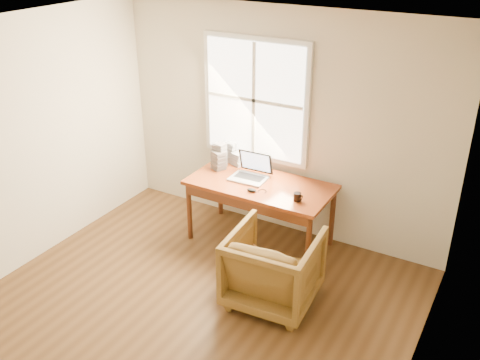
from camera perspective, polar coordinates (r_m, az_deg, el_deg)
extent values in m
cube|color=#54371C|center=(5.07, -7.85, -16.03)|extent=(4.00, 4.50, 0.02)
cube|color=white|center=(3.87, -10.24, 14.32)|extent=(4.00, 4.50, 0.02)
cube|color=beige|center=(6.07, 4.32, 5.99)|extent=(4.00, 0.02, 2.60)
cube|color=beige|center=(3.59, 17.80, -10.54)|extent=(0.02, 4.50, 2.60)
cube|color=silver|center=(6.09, 1.66, 8.58)|extent=(1.32, 0.05, 1.42)
cube|color=white|center=(6.06, 1.53, 8.51)|extent=(1.20, 0.02, 1.30)
cube|color=silver|center=(6.06, 1.48, 8.48)|extent=(0.04, 0.02, 1.30)
cube|color=silver|center=(6.06, 1.48, 8.48)|extent=(1.20, 0.02, 0.04)
cube|color=brown|center=(5.92, 2.20, -0.52)|extent=(1.60, 0.80, 0.04)
imported|color=brown|center=(5.18, 3.59, -9.30)|extent=(0.87, 0.89, 0.76)
cylinder|color=brown|center=(5.49, -0.26, -9.30)|extent=(0.51, 0.51, 0.39)
ellipsoid|color=black|center=(5.72, 1.24, -1.09)|extent=(0.11, 0.07, 0.04)
cylinder|color=black|center=(5.55, 6.13, -1.80)|extent=(0.10, 0.10, 0.09)
cube|color=silver|center=(6.39, -0.97, 3.02)|extent=(0.14, 0.12, 0.25)
cube|color=#27282C|center=(6.21, -2.30, 2.15)|extent=(0.18, 0.18, 0.22)
cube|color=#9595A2|center=(6.24, -2.19, 2.64)|extent=(0.14, 0.13, 0.30)
cube|color=#B4B9C0|center=(6.31, -0.22, 2.25)|extent=(0.16, 0.15, 0.16)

